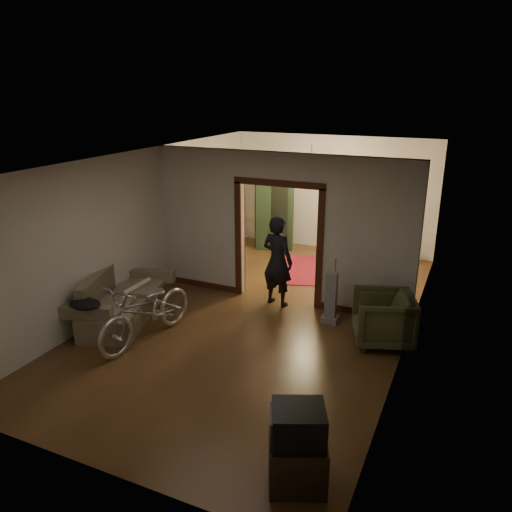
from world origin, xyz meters
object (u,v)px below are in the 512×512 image
Objects in this scene: bicycle at (147,311)px; locker at (275,213)px; person at (277,261)px; armchair at (383,318)px; sofa at (122,296)px; desk at (376,247)px.

locker is (0.01, 5.37, 0.40)m from bicycle.
person is (1.36, 2.17, 0.34)m from bicycle.
person is (-2.08, 0.70, 0.44)m from armchair.
person reaches higher than armchair.
sofa is 0.96m from bicycle.
armchair is at bearing 31.29° from bicycle.
bicycle is at bearing -86.07° from armchair.
person reaches higher than sofa.
sofa is 2.83m from person.
armchair is 1.03× the size of desk.
sofa reaches higher than armchair.
person is at bearing -85.70° from locker.
bicycle is 1.08× the size of locker.
desk is at bearing 37.35° from sofa.
desk is (2.53, 0.02, -0.58)m from locker.
armchair is 5.21m from locker.
sofa is at bearing -118.48° from locker.
locker is 2.60m from desk.
sofa is 1.07× the size of locker.
armchair is 0.50× the size of locker.
armchair is 0.53× the size of person.
person is at bearing -127.75° from armchair.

